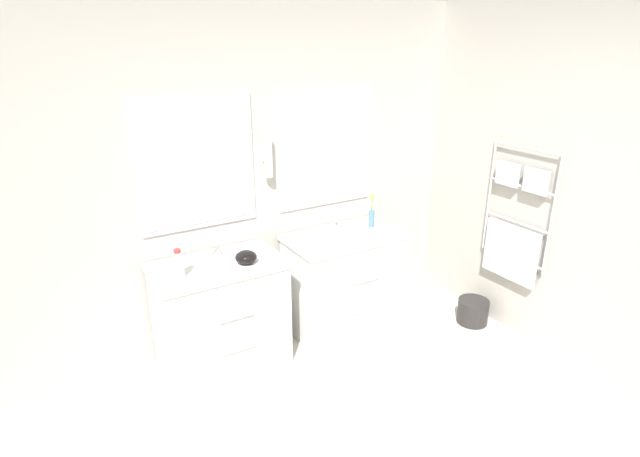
% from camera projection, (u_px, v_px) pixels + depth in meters
% --- Properties ---
extents(wall_back, '(5.42, 0.14, 2.60)m').
position_uv_depth(wall_back, '(240.00, 180.00, 3.73)').
color(wall_back, '#B2ADA3').
rests_on(wall_back, ground_plane).
extents(wall_right, '(0.13, 4.16, 2.60)m').
position_uv_depth(wall_right, '(544.00, 183.00, 3.72)').
color(wall_right, '#B2ADA3').
rests_on(wall_right, ground_plane).
extents(vanity_left, '(0.92, 0.60, 0.83)m').
position_uv_depth(vanity_left, '(223.00, 316.00, 3.60)').
color(vanity_left, white).
rests_on(vanity_left, ground_plane).
extents(vanity_right, '(0.92, 0.60, 0.83)m').
position_uv_depth(vanity_right, '(345.00, 282.00, 4.11)').
color(vanity_right, white).
rests_on(vanity_right, ground_plane).
extents(faucet_left, '(0.17, 0.12, 0.18)m').
position_uv_depth(faucet_left, '(210.00, 246.00, 3.56)').
color(faucet_left, silver).
rests_on(faucet_left, vanity_left).
extents(faucet_right, '(0.17, 0.12, 0.18)m').
position_uv_depth(faucet_right, '(335.00, 220.00, 4.07)').
color(faucet_right, silver).
rests_on(faucet_right, vanity_right).
extents(toiletry_bottle, '(0.07, 0.07, 0.20)m').
position_uv_depth(toiletry_bottle, '(179.00, 265.00, 3.24)').
color(toiletry_bottle, silver).
rests_on(toiletry_bottle, vanity_left).
extents(amenity_bowl, '(0.15, 0.15, 0.09)m').
position_uv_depth(amenity_bowl, '(246.00, 257.00, 3.47)').
color(amenity_bowl, black).
rests_on(amenity_bowl, vanity_left).
extents(flower_vase, '(0.05, 0.05, 0.29)m').
position_uv_depth(flower_vase, '(372.00, 214.00, 4.13)').
color(flower_vase, teal).
rests_on(flower_vase, vanity_right).
extents(waste_bin, '(0.26, 0.26, 0.21)m').
position_uv_depth(waste_bin, '(473.00, 311.00, 4.28)').
color(waste_bin, '#282626').
rests_on(waste_bin, ground_plane).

